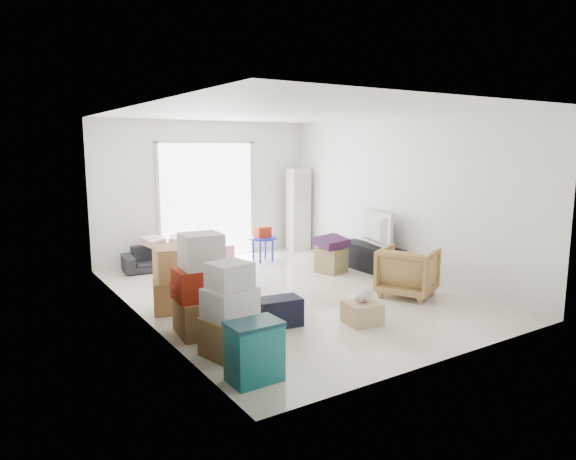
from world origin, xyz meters
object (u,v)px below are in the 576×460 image
at_px(storage_bins, 254,351).
at_px(kids_table, 263,237).
at_px(television, 371,241).
at_px(sofa, 165,253).
at_px(ottoman, 331,260).
at_px(ac_tower, 298,210).
at_px(armchair, 408,269).
at_px(wood_crate, 362,313).
at_px(tv_console, 371,258).

xyz_separation_m(storage_bins, kids_table, (2.65, 4.44, 0.19)).
bearing_deg(television, kids_table, 50.91).
bearing_deg(sofa, television, -28.27).
xyz_separation_m(storage_bins, ottoman, (3.23, 3.02, -0.08)).
distance_m(television, storage_bins, 4.77).
xyz_separation_m(ac_tower, sofa, (-3.01, -0.15, -0.58)).
xyz_separation_m(armchair, wood_crate, (-1.38, -0.58, -0.26)).
distance_m(armchair, wood_crate, 1.52).
xyz_separation_m(television, ottoman, (-0.67, 0.28, -0.31)).
xyz_separation_m(storage_bins, wood_crate, (1.92, 0.68, -0.16)).
bearing_deg(storage_bins, tv_console, 35.07).
bearing_deg(kids_table, ottoman, -67.92).
relative_size(armchair, storage_bins, 1.36).
height_order(armchair, ottoman, armchair).
bearing_deg(ottoman, kids_table, 112.08).
bearing_deg(wood_crate, tv_console, 46.18).
bearing_deg(ottoman, ac_tower, 72.53).
bearing_deg(wood_crate, ottoman, 60.87).
xyz_separation_m(ac_tower, television, (0.05, -2.26, -0.34)).
relative_size(sofa, ottoman, 3.44).
bearing_deg(storage_bins, television, 35.07).
height_order(television, ottoman, television).
bearing_deg(tv_console, wood_crate, -133.82).
bearing_deg(storage_bins, ottoman, 43.07).
distance_m(tv_console, wood_crate, 2.86).
xyz_separation_m(ac_tower, tv_console, (0.05, -2.26, -0.64)).
height_order(tv_console, wood_crate, tv_console).
bearing_deg(kids_table, storage_bins, -120.77).
height_order(tv_console, storage_bins, storage_bins).
relative_size(ac_tower, armchair, 2.20).
bearing_deg(tv_console, sofa, 145.41).
height_order(television, kids_table, kids_table).
bearing_deg(ottoman, wood_crate, -119.13).
height_order(ottoman, kids_table, kids_table).
bearing_deg(armchair, sofa, 8.09).
xyz_separation_m(tv_console, armchair, (-0.59, -1.48, 0.17)).
bearing_deg(ac_tower, ottoman, -107.47).
distance_m(kids_table, wood_crate, 3.85).
distance_m(storage_bins, wood_crate, 2.05).
height_order(ac_tower, ottoman, ac_tower).
distance_m(sofa, wood_crate, 4.31).
bearing_deg(armchair, kids_table, -14.69).
bearing_deg(kids_table, sofa, 167.39).
distance_m(ac_tower, armchair, 3.81).
bearing_deg(wood_crate, ac_tower, 65.97).
relative_size(tv_console, wood_crate, 3.35).
bearing_deg(wood_crate, kids_table, 79.14).
distance_m(television, kids_table, 2.12).
height_order(television, armchair, armchair).
bearing_deg(armchair, tv_console, -48.25).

